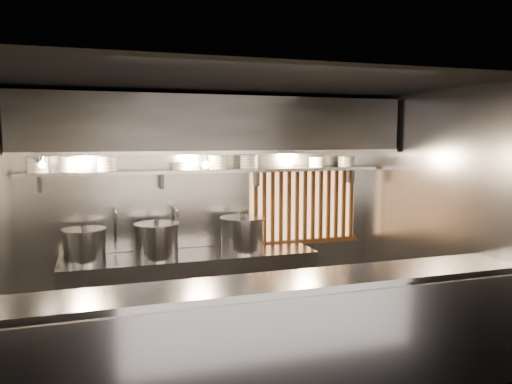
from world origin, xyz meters
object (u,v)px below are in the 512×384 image
heat_lamp (39,159)px  stock_pot_right (242,234)px  pendant_bulb (206,165)px  stock_pot_left (85,245)px  stock_pot_mid (157,241)px

heat_lamp → stock_pot_right: heat_lamp is taller
pendant_bulb → stock_pot_left: size_ratio=0.30×
stock_pot_left → stock_pot_mid: (0.79, -0.05, 0.01)m
pendant_bulb → stock_pot_right: size_ratio=0.26×
pendant_bulb → stock_pot_right: bearing=-10.2°
stock_pot_mid → heat_lamp: bearing=-169.0°
pendant_bulb → stock_pot_left: 1.65m
stock_pot_right → heat_lamp: bearing=-173.1°
stock_pot_mid → stock_pot_right: 1.04m
heat_lamp → stock_pot_mid: bearing=11.0°
heat_lamp → stock_pot_left: (0.40, 0.28, -0.98)m
heat_lamp → stock_pot_left: heat_lamp is taller
stock_pot_left → stock_pot_mid: size_ratio=0.89×
heat_lamp → stock_pot_right: bearing=6.9°
stock_pot_mid → stock_pot_right: stock_pot_right is taller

